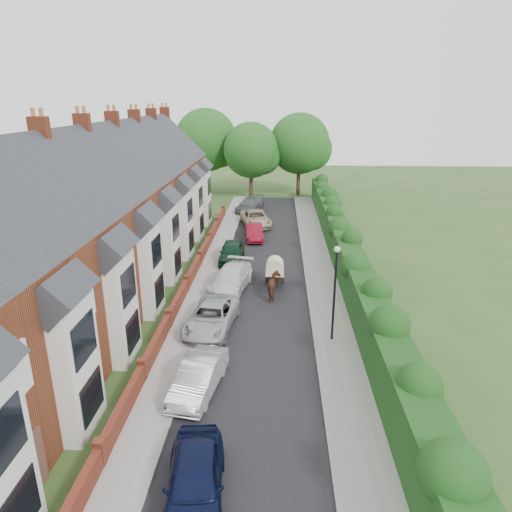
{
  "coord_description": "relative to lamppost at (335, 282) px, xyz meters",
  "views": [
    {
      "loc": [
        0.56,
        -17.08,
        11.9
      ],
      "look_at": [
        -0.88,
        10.91,
        2.2
      ],
      "focal_mm": 32.0,
      "sensor_mm": 36.0,
      "label": 1
    }
  ],
  "objects": [
    {
      "name": "ground",
      "position": [
        -3.4,
        -4.0,
        -3.3
      ],
      "size": [
        140.0,
        140.0,
        0.0
      ],
      "primitive_type": "plane",
      "color": "#2D4C1E",
      "rests_on": "ground"
    },
    {
      "name": "road",
      "position": [
        -3.9,
        7.0,
        -3.29
      ],
      "size": [
        6.0,
        58.0,
        0.02
      ],
      "primitive_type": "cube",
      "color": "black",
      "rests_on": "ground"
    },
    {
      "name": "pavement_hedge_side",
      "position": [
        0.2,
        7.0,
        -3.24
      ],
      "size": [
        2.2,
        58.0,
        0.12
      ],
      "primitive_type": "cube",
      "color": "gray",
      "rests_on": "ground"
    },
    {
      "name": "pavement_house_side",
      "position": [
        -7.75,
        7.0,
        -3.24
      ],
      "size": [
        1.7,
        58.0,
        0.12
      ],
      "primitive_type": "cube",
      "color": "gray",
      "rests_on": "ground"
    },
    {
      "name": "kerb_hedge_side",
      "position": [
        -0.85,
        7.0,
        -3.23
      ],
      "size": [
        0.18,
        58.0,
        0.13
      ],
      "primitive_type": "cube",
      "color": "gray",
      "rests_on": "ground"
    },
    {
      "name": "kerb_house_side",
      "position": [
        -6.95,
        7.0,
        -3.23
      ],
      "size": [
        0.18,
        58.0,
        0.13
      ],
      "primitive_type": "cube",
      "color": "gray",
      "rests_on": "ground"
    },
    {
      "name": "hedge",
      "position": [
        2.0,
        7.0,
        -1.7
      ],
      "size": [
        2.1,
        58.0,
        2.85
      ],
      "color": "#153812",
      "rests_on": "ground"
    },
    {
      "name": "terrace_row",
      "position": [
        -14.27,
        5.98,
        1.18
      ],
      "size": [
        9.05,
        40.5,
        11.5
      ],
      "color": "brown",
      "rests_on": "ground"
    },
    {
      "name": "garden_wall_row",
      "position": [
        -8.75,
        6.0,
        -2.84
      ],
      "size": [
        0.35,
        40.35,
        1.1
      ],
      "color": "brown",
      "rests_on": "ground"
    },
    {
      "name": "lamppost",
      "position": [
        0.0,
        0.0,
        0.0
      ],
      "size": [
        0.32,
        0.32,
        5.16
      ],
      "color": "black",
      "rests_on": "ground"
    },
    {
      "name": "tree_far_left",
      "position": [
        -6.05,
        36.08,
        2.41
      ],
      "size": [
        7.14,
        6.8,
        9.29
      ],
      "color": "#332316",
      "rests_on": "ground"
    },
    {
      "name": "tree_far_right",
      "position": [
        -0.01,
        38.08,
        3.02
      ],
      "size": [
        7.98,
        7.6,
        10.31
      ],
      "color": "#332316",
      "rests_on": "ground"
    },
    {
      "name": "tree_far_back",
      "position": [
        -11.99,
        39.08,
        3.32
      ],
      "size": [
        8.4,
        8.0,
        10.82
      ],
      "color": "#332316",
      "rests_on": "ground"
    },
    {
      "name": "car_navy",
      "position": [
        -5.29,
        -10.2,
        -2.53
      ],
      "size": [
        2.28,
        4.65,
        1.53
      ],
      "primitive_type": "imported",
      "rotation": [
        0.0,
        0.0,
        0.11
      ],
      "color": "black",
      "rests_on": "ground"
    },
    {
      "name": "car_silver_a",
      "position": [
        -6.13,
        -4.6,
        -2.59
      ],
      "size": [
        2.17,
        4.46,
        1.41
      ],
      "primitive_type": "imported",
      "rotation": [
        0.0,
        0.0,
        -0.16
      ],
      "color": "#ACACB0",
      "rests_on": "ground"
    },
    {
      "name": "car_silver_b",
      "position": [
        -6.4,
        1.0,
        -2.6
      ],
      "size": [
        2.89,
        5.26,
        1.4
      ],
      "primitive_type": "imported",
      "rotation": [
        0.0,
        0.0,
        -0.12
      ],
      "color": "#ADB1B5",
      "rests_on": "ground"
    },
    {
      "name": "car_white",
      "position": [
        -5.92,
        6.49,
        -2.54
      ],
      "size": [
        3.05,
        5.49,
        1.51
      ],
      "primitive_type": "imported",
      "rotation": [
        0.0,
        0.0,
        -0.19
      ],
      "color": "silver",
      "rests_on": "ground"
    },
    {
      "name": "car_green",
      "position": [
        -6.4,
        11.87,
        -2.53
      ],
      "size": [
        1.9,
        4.53,
        1.53
      ],
      "primitive_type": "imported",
      "rotation": [
        0.0,
        0.0,
        0.02
      ],
      "color": "black",
      "rests_on": "ground"
    },
    {
      "name": "car_red",
      "position": [
        -5.0,
        17.8,
        -2.62
      ],
      "size": [
        1.82,
        4.22,
        1.35
      ],
      "primitive_type": "imported",
      "rotation": [
        0.0,
        0.0,
        0.1
      ],
      "color": "maroon",
      "rests_on": "ground"
    },
    {
      "name": "car_beige",
      "position": [
        -5.13,
        22.46,
        -2.56
      ],
      "size": [
        3.64,
        5.77,
        1.48
      ],
      "primitive_type": "imported",
      "rotation": [
        0.0,
        0.0,
        0.24
      ],
      "color": "tan",
      "rests_on": "ground"
    },
    {
      "name": "car_grey",
      "position": [
        -6.07,
        28.29,
        -2.54
      ],
      "size": [
        3.33,
        5.58,
        1.52
      ],
      "primitive_type": "imported",
      "rotation": [
        0.0,
        0.0,
        -0.25
      ],
      "color": "#54565B",
      "rests_on": "ground"
    },
    {
      "name": "horse",
      "position": [
        -3.05,
        5.23,
        -2.5
      ],
      "size": [
        0.9,
        1.89,
        1.58
      ],
      "primitive_type": "imported",
      "rotation": [
        0.0,
        0.0,
        3.16
      ],
      "color": "#512E1D",
      "rests_on": "ground"
    },
    {
      "name": "horse_cart",
      "position": [
        -3.05,
        7.25,
        -2.16
      ],
      "size": [
        1.24,
        2.75,
        1.98
      ],
      "color": "black",
      "rests_on": "ground"
    }
  ]
}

